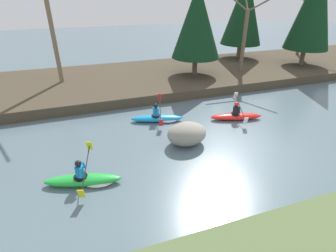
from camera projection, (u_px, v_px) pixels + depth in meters
name	position (u px, v px, depth m)	size (l,w,h in m)	color
ground_plane	(239.00, 144.00, 11.80)	(90.00, 90.00, 0.00)	slate
riverbank_far	(168.00, 76.00, 19.91)	(44.00, 8.57, 0.61)	#473D2D
conifer_tree_mid_left	(197.00, 21.00, 17.64)	(3.37, 3.37, 6.09)	brown
conifer_tree_centre	(244.00, 9.00, 22.17)	(3.52, 3.52, 6.97)	brown
conifer_tree_mid_right	(315.00, 5.00, 19.79)	(3.42, 3.42, 7.80)	brown
bare_tree_mid_upstream	(52.00, 25.00, 16.21)	(4.22, 4.17, 7.72)	#7A664C
bare_tree_mid_downstream	(245.00, 33.00, 18.99)	(3.22, 3.18, 5.81)	brown
bare_tree_downstream	(304.00, 23.00, 23.96)	(3.35, 3.31, 6.07)	brown
kayaker_lead	(236.00, 116.00, 13.91)	(2.78, 2.04, 1.20)	red
kayaker_middle	(159.00, 118.00, 13.74)	(2.77, 2.04, 1.20)	#1993D6
kayaker_trailing	(86.00, 179.00, 9.29)	(2.78, 2.05, 1.20)	green
boulder_midstream	(187.00, 134.00, 11.60)	(1.77, 1.39, 1.00)	gray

